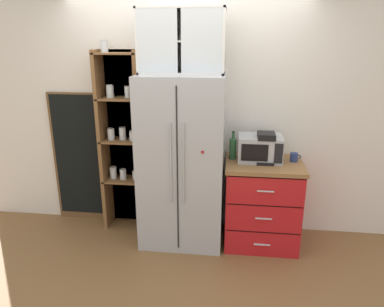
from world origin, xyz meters
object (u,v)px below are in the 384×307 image
at_px(coffee_maker, 265,147).
at_px(chalkboard_menu, 79,158).
at_px(microwave, 260,148).
at_px(bottle_amber, 265,151).
at_px(refrigerator, 182,161).
at_px(bottle_green, 233,147).
at_px(mug_navy, 294,157).

xyz_separation_m(coffee_maker, chalkboard_menu, (-2.11, 0.28, -0.29)).
bearing_deg(microwave, chalkboard_menu, 173.53).
height_order(coffee_maker, bottle_amber, coffee_maker).
xyz_separation_m(refrigerator, coffee_maker, (0.84, 0.03, 0.17)).
height_order(bottle_green, chalkboard_menu, chalkboard_menu).
height_order(mug_navy, bottle_amber, bottle_amber).
distance_m(bottle_green, bottle_amber, 0.33).
bearing_deg(coffee_maker, mug_navy, 8.73).
height_order(mug_navy, bottle_green, bottle_green).
bearing_deg(refrigerator, microwave, 5.11).
relative_size(bottle_green, bottle_amber, 1.04).
height_order(microwave, chalkboard_menu, chalkboard_menu).
height_order(microwave, bottle_amber, bottle_amber).
bearing_deg(microwave, mug_navy, 0.59).
xyz_separation_m(mug_navy, bottle_green, (-0.62, 0.01, 0.08)).
height_order(refrigerator, coffee_maker, refrigerator).
distance_m(bottle_green, chalkboard_menu, 1.82).
xyz_separation_m(coffee_maker, bottle_green, (-0.32, 0.06, -0.02)).
height_order(coffee_maker, bottle_green, coffee_maker).
xyz_separation_m(refrigerator, microwave, (0.79, 0.07, 0.15)).
height_order(microwave, bottle_green, bottle_green).
relative_size(coffee_maker, bottle_green, 1.05).
distance_m(mug_navy, bottle_amber, 0.32).
distance_m(refrigerator, chalkboard_menu, 1.32).
bearing_deg(mug_navy, bottle_green, 178.91).
bearing_deg(coffee_maker, microwave, 139.99).
xyz_separation_m(bottle_amber, chalkboard_menu, (-2.11, 0.31, -0.26)).
relative_size(microwave, chalkboard_menu, 0.29).
distance_m(microwave, bottle_amber, 0.09).
height_order(microwave, mug_navy, microwave).
bearing_deg(bottle_green, mug_navy, -1.09).
bearing_deg(mug_navy, bottle_amber, -165.75).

